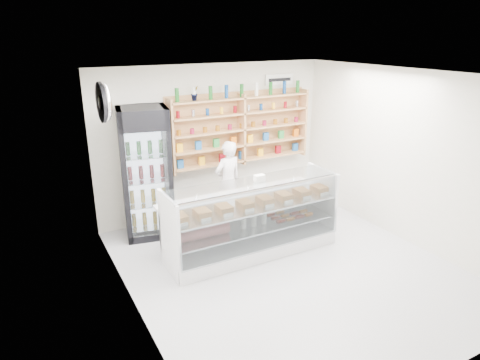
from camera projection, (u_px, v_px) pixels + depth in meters
room at (291, 179)px, 5.92m from camera, size 5.00×5.00×5.00m
display_counter at (252, 232)px, 6.73m from camera, size 2.75×0.82×1.20m
shop_worker at (228, 182)px, 7.74m from camera, size 0.61×0.45×1.51m
drinks_cooler at (146, 173)px, 7.12m from camera, size 0.93×0.91×2.20m
wall_shelving at (242, 129)px, 8.02m from camera, size 2.84×0.28×1.33m
potted_plant at (195, 93)px, 7.36m from camera, size 0.17×0.16×0.26m
security_mirror at (105, 102)px, 5.58m from camera, size 0.15×0.50×0.50m
wall_sign at (279, 80)px, 8.25m from camera, size 0.62×0.03×0.20m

